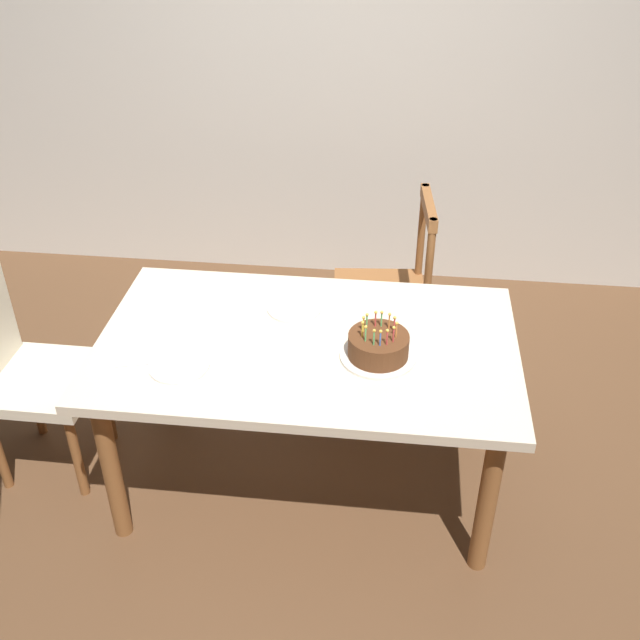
{
  "coord_description": "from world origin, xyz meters",
  "views": [
    {
      "loc": [
        0.31,
        -2.29,
        2.36
      ],
      "look_at": [
        0.05,
        0.0,
        0.82
      ],
      "focal_mm": 41.91,
      "sensor_mm": 36.0,
      "label": 1
    }
  ],
  "objects_px": {
    "birthday_cake": "(378,347)",
    "chair_upholstered": "(17,363)",
    "plate_near_celebrant": "(179,366)",
    "chair_spindle_back": "(386,294)",
    "plate_far_side": "(294,308)",
    "dining_table": "(307,359)"
  },
  "relations": [
    {
      "from": "birthday_cake",
      "to": "chair_upholstered",
      "type": "distance_m",
      "value": 1.48
    },
    {
      "from": "birthday_cake",
      "to": "chair_upholstered",
      "type": "bearing_deg",
      "value": 178.11
    },
    {
      "from": "plate_near_celebrant",
      "to": "chair_spindle_back",
      "type": "relative_size",
      "value": 0.23
    },
    {
      "from": "plate_far_side",
      "to": "chair_upholstered",
      "type": "height_order",
      "value": "chair_upholstered"
    },
    {
      "from": "birthday_cake",
      "to": "plate_far_side",
      "type": "height_order",
      "value": "birthday_cake"
    },
    {
      "from": "plate_far_side",
      "to": "birthday_cake",
      "type": "bearing_deg",
      "value": -39.35
    },
    {
      "from": "plate_near_celebrant",
      "to": "dining_table",
      "type": "bearing_deg",
      "value": 26.11
    },
    {
      "from": "dining_table",
      "to": "plate_far_side",
      "type": "distance_m",
      "value": 0.25
    },
    {
      "from": "dining_table",
      "to": "plate_far_side",
      "type": "relative_size",
      "value": 7.23
    },
    {
      "from": "plate_near_celebrant",
      "to": "chair_upholstered",
      "type": "height_order",
      "value": "chair_upholstered"
    },
    {
      "from": "birthday_cake",
      "to": "chair_spindle_back",
      "type": "xyz_separation_m",
      "value": [
        0.01,
        0.87,
        -0.31
      ]
    },
    {
      "from": "dining_table",
      "to": "chair_upholstered",
      "type": "height_order",
      "value": "chair_upholstered"
    },
    {
      "from": "plate_near_celebrant",
      "to": "chair_spindle_back",
      "type": "xyz_separation_m",
      "value": [
        0.72,
        1.01,
        -0.27
      ]
    },
    {
      "from": "birthday_cake",
      "to": "chair_upholstered",
      "type": "relative_size",
      "value": 0.29
    },
    {
      "from": "birthday_cake",
      "to": "dining_table",
      "type": "bearing_deg",
      "value": 164.75
    },
    {
      "from": "plate_near_celebrant",
      "to": "chair_spindle_back",
      "type": "height_order",
      "value": "chair_spindle_back"
    },
    {
      "from": "chair_spindle_back",
      "to": "birthday_cake",
      "type": "bearing_deg",
      "value": -90.48
    },
    {
      "from": "dining_table",
      "to": "plate_near_celebrant",
      "type": "relative_size",
      "value": 7.23
    },
    {
      "from": "birthday_cake",
      "to": "plate_far_side",
      "type": "bearing_deg",
      "value": 140.65
    },
    {
      "from": "dining_table",
      "to": "birthday_cake",
      "type": "distance_m",
      "value": 0.31
    },
    {
      "from": "dining_table",
      "to": "chair_upholstered",
      "type": "bearing_deg",
      "value": -178.74
    },
    {
      "from": "chair_upholstered",
      "to": "plate_far_side",
      "type": "bearing_deg",
      "value": 12.28
    }
  ]
}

